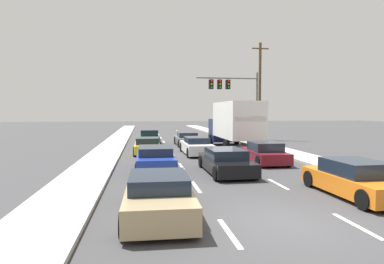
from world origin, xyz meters
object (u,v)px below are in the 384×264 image
at_px(box_truck, 234,123).
at_px(car_blue, 155,159).
at_px(car_black, 226,162).
at_px(car_tan, 159,196).
at_px(car_white, 196,146).
at_px(car_orange, 356,180).
at_px(car_gray, 187,139).
at_px(car_green, 149,138).
at_px(traffic_signal_mast, 230,89).
at_px(utility_pole_mid, 260,90).
at_px(car_maroon, 264,153).
at_px(car_yellow, 147,146).

bearing_deg(box_truck, car_blue, -126.72).
bearing_deg(box_truck, car_black, -108.03).
distance_m(car_tan, car_white, 13.77).
height_order(car_white, car_orange, car_orange).
bearing_deg(car_blue, car_gray, 74.92).
xyz_separation_m(car_green, car_blue, (0.01, -13.45, -0.03)).
distance_m(car_orange, traffic_signal_mast, 23.15).
height_order(car_green, car_gray, car_green).
bearing_deg(car_green, car_blue, -89.96).
bearing_deg(car_black, car_green, 102.96).
distance_m(car_tan, car_gray, 19.70).
distance_m(car_black, car_orange, 6.03).
bearing_deg(car_tan, utility_pole_mid, 63.95).
relative_size(car_green, car_blue, 0.98).
bearing_deg(car_black, utility_pole_mid, 65.30).
bearing_deg(car_white, car_green, 112.56).
xyz_separation_m(box_truck, car_maroon, (-0.32, -7.40, -1.54)).
xyz_separation_m(car_blue, car_gray, (3.24, 12.01, -0.04)).
bearing_deg(car_black, car_yellow, 114.01).
bearing_deg(car_green, car_orange, -70.93).
xyz_separation_m(car_black, traffic_signal_mast, (4.95, 17.65, 4.72)).
distance_m(car_green, car_maroon, 13.51).
xyz_separation_m(car_yellow, car_gray, (3.53, 4.99, 0.02)).
bearing_deg(car_blue, traffic_signal_mast, 63.20).
height_order(car_yellow, traffic_signal_mast, traffic_signal_mast).
relative_size(car_blue, utility_pole_mid, 0.46).
height_order(car_black, car_maroon, car_maroon).
bearing_deg(car_maroon, car_white, 125.99).
bearing_deg(car_orange, car_maroon, 93.24).
distance_m(car_yellow, car_gray, 6.12).
bearing_deg(car_yellow, utility_pole_mid, 39.41).
xyz_separation_m(car_white, utility_pole_mid, (8.56, 10.85, 4.66)).
xyz_separation_m(car_green, car_white, (3.10, -7.46, -0.04)).
relative_size(car_white, box_truck, 0.54).
bearing_deg(car_maroon, car_gray, 106.46).
height_order(car_blue, car_maroon, same).
bearing_deg(car_gray, car_tan, -100.01).
height_order(box_truck, traffic_signal_mast, traffic_signal_mast).
height_order(car_orange, traffic_signal_mast, traffic_signal_mast).
bearing_deg(car_green, box_truck, -34.18).
relative_size(car_black, car_orange, 1.08).
bearing_deg(box_truck, utility_pole_mid, 57.72).
xyz_separation_m(car_green, car_black, (3.37, -14.64, -0.06)).
height_order(car_tan, car_maroon, car_maroon).
xyz_separation_m(car_gray, box_truck, (3.42, -3.09, 1.56)).
relative_size(car_tan, traffic_signal_mast, 0.60).
height_order(car_tan, car_orange, car_orange).
relative_size(car_yellow, car_maroon, 1.02).
relative_size(car_green, utility_pole_mid, 0.45).
distance_m(car_tan, utility_pole_mid, 27.37).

